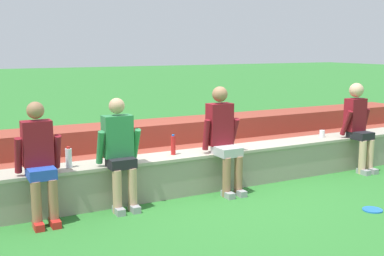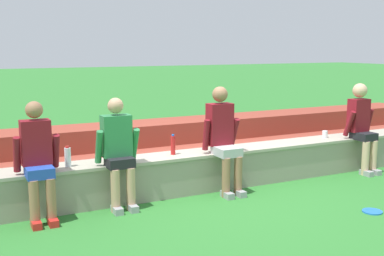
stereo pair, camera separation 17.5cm
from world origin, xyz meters
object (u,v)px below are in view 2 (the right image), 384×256
(person_left_of_center, at_px, (118,150))
(person_center, at_px, (223,136))
(water_bottle_center_gap, at_px, (68,157))
(person_far_left, at_px, (38,158))
(person_right_of_center, at_px, (362,125))
(water_bottle_mid_left, at_px, (173,145))
(frisbee, at_px, (372,211))
(plastic_cup_left_end, at_px, (325,134))

(person_left_of_center, relative_size, person_center, 0.95)
(person_center, height_order, water_bottle_center_gap, person_center)
(person_far_left, height_order, person_right_of_center, person_right_of_center)
(person_far_left, distance_m, water_bottle_mid_left, 1.83)
(water_bottle_mid_left, height_order, water_bottle_center_gap, water_bottle_mid_left)
(person_far_left, height_order, person_left_of_center, person_far_left)
(person_far_left, xyz_separation_m, person_right_of_center, (4.94, -0.01, 0.03))
(frisbee, bearing_deg, plastic_cup_left_end, 65.22)
(person_far_left, xyz_separation_m, plastic_cup_left_end, (4.48, 0.31, -0.14))
(person_center, bearing_deg, water_bottle_mid_left, 158.79)
(person_far_left, distance_m, person_right_of_center, 4.94)
(person_center, xyz_separation_m, water_bottle_center_gap, (-2.06, 0.21, -0.12))
(water_bottle_center_gap, relative_size, plastic_cup_left_end, 2.23)
(person_far_left, xyz_separation_m, water_bottle_mid_left, (1.81, 0.28, -0.06))
(person_left_of_center, height_order, water_bottle_mid_left, person_left_of_center)
(person_right_of_center, height_order, plastic_cup_left_end, person_right_of_center)
(water_bottle_center_gap, distance_m, plastic_cup_left_end, 4.09)
(person_left_of_center, relative_size, frisbee, 5.76)
(water_bottle_center_gap, relative_size, frisbee, 1.07)
(person_far_left, bearing_deg, water_bottle_center_gap, 32.07)
(person_left_of_center, xyz_separation_m, person_center, (1.49, 0.02, 0.04))
(person_far_left, relative_size, person_right_of_center, 0.98)
(person_center, bearing_deg, plastic_cup_left_end, 7.56)
(frisbee, bearing_deg, person_left_of_center, 150.20)
(person_far_left, height_order, plastic_cup_left_end, person_far_left)
(person_far_left, distance_m, person_center, 2.45)
(person_far_left, relative_size, plastic_cup_left_end, 12.01)
(person_left_of_center, relative_size, water_bottle_center_gap, 5.36)
(plastic_cup_left_end, bearing_deg, person_center, -172.44)
(person_left_of_center, distance_m, person_right_of_center, 3.99)
(plastic_cup_left_end, relative_size, frisbee, 0.48)
(person_left_of_center, relative_size, plastic_cup_left_end, 11.96)
(person_right_of_center, bearing_deg, water_bottle_center_gap, 176.87)
(person_right_of_center, relative_size, frisbee, 5.93)
(water_bottle_center_gap, bearing_deg, person_right_of_center, -3.13)
(person_center, relative_size, water_bottle_center_gap, 5.67)
(person_center, bearing_deg, water_bottle_center_gap, 174.26)
(person_center, relative_size, plastic_cup_left_end, 12.64)
(person_far_left, distance_m, person_left_of_center, 0.95)
(water_bottle_mid_left, bearing_deg, plastic_cup_left_end, 0.47)
(person_left_of_center, bearing_deg, person_far_left, -178.96)
(person_right_of_center, distance_m, water_bottle_mid_left, 3.15)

